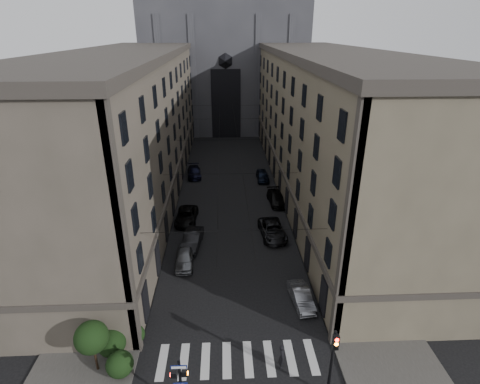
{
  "coord_description": "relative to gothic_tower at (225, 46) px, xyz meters",
  "views": [
    {
      "loc": [
        -0.72,
        -14.36,
        21.29
      ],
      "look_at": [
        0.54,
        12.88,
        9.39
      ],
      "focal_mm": 28.0,
      "sensor_mm": 36.0,
      "label": 1
    }
  ],
  "objects": [
    {
      "name": "car_left_near",
      "position": [
        -4.73,
        -58.19,
        -17.05
      ],
      "size": [
        1.91,
        4.46,
        1.5
      ],
      "primitive_type": "imported",
      "rotation": [
        0.0,
        0.0,
        0.03
      ],
      "color": "slate",
      "rests_on": "ground"
    },
    {
      "name": "car_left_midnear",
      "position": [
        -4.2,
        -54.81,
        -16.99
      ],
      "size": [
        2.31,
        5.07,
        1.61
      ],
      "primitive_type": "imported",
      "rotation": [
        0.0,
        0.0,
        -0.13
      ],
      "color": "black",
      "rests_on": "ground"
    },
    {
      "name": "sidewalk_right",
      "position": [
        10.5,
        -38.96,
        -17.72
      ],
      "size": [
        7.0,
        80.0,
        0.15
      ],
      "primitive_type": "cube",
      "color": "#383533",
      "rests_on": "ground"
    },
    {
      "name": "gothic_tower",
      "position": [
        0.0,
        0.0,
        0.0
      ],
      "size": [
        35.0,
        23.0,
        58.0
      ],
      "color": "#2D2D33",
      "rests_on": "ground"
    },
    {
      "name": "pedestrian",
      "position": [
        3.0,
        -70.68,
        -16.89
      ],
      "size": [
        0.55,
        0.73,
        1.81
      ],
      "primitive_type": "imported",
      "rotation": [
        0.0,
        0.0,
        1.38
      ],
      "color": "black",
      "rests_on": "ground"
    },
    {
      "name": "building_right",
      "position": [
        13.44,
        -38.96,
        -8.45
      ],
      "size": [
        13.6,
        60.6,
        18.85
      ],
      "color": "brown",
      "rests_on": "ground"
    },
    {
      "name": "traffic_light_right",
      "position": [
        5.6,
        -73.04,
        -14.51
      ],
      "size": [
        0.34,
        0.5,
        5.2
      ],
      "color": "black",
      "rests_on": "ground"
    },
    {
      "name": "pedestrian_signal_left",
      "position": [
        -3.51,
        -73.46,
        -15.48
      ],
      "size": [
        1.02,
        0.38,
        4.0
      ],
      "color": "black",
      "rests_on": "ground"
    },
    {
      "name": "car_left_far",
      "position": [
        -5.36,
        -34.11,
        -17.07
      ],
      "size": [
        2.56,
        5.19,
        1.45
      ],
      "primitive_type": "imported",
      "rotation": [
        0.0,
        0.0,
        0.11
      ],
      "color": "black",
      "rests_on": "ground"
    },
    {
      "name": "tram_wires",
      "position": [
        0.0,
        -39.33,
        -10.55
      ],
      "size": [
        14.0,
        60.0,
        0.43
      ],
      "color": "black",
      "rests_on": "ground"
    },
    {
      "name": "car_right_midnear",
      "position": [
        4.58,
        -53.11,
        -17.03
      ],
      "size": [
        3.03,
        5.76,
        1.54
      ],
      "primitive_type": "imported",
      "rotation": [
        0.0,
        0.0,
        0.09
      ],
      "color": "black",
      "rests_on": "ground"
    },
    {
      "name": "zebra_crossing",
      "position": [
        0.0,
        -69.96,
        -17.79
      ],
      "size": [
        11.0,
        3.2,
        0.01
      ],
      "primitive_type": "cube",
      "color": "beige",
      "rests_on": "ground"
    },
    {
      "name": "car_right_far",
      "position": [
        5.19,
        -36.17,
        -17.04
      ],
      "size": [
        1.8,
        4.46,
        1.52
      ],
      "primitive_type": "imported",
      "rotation": [
        0.0,
        0.0,
        -0.0
      ],
      "color": "black",
      "rests_on": "ground"
    },
    {
      "name": "car_right_near",
      "position": [
        5.59,
        -64.34,
        -17.12
      ],
      "size": [
        1.88,
        4.24,
        1.35
      ],
      "primitive_type": "imported",
      "rotation": [
        0.0,
        0.0,
        0.11
      ],
      "color": "slate",
      "rests_on": "ground"
    },
    {
      "name": "building_left",
      "position": [
        -13.44,
        -38.96,
        -8.45
      ],
      "size": [
        13.6,
        60.6,
        18.85
      ],
      "color": "#494338",
      "rests_on": "ground"
    },
    {
      "name": "shrub_cluster",
      "position": [
        -8.72,
        -69.95,
        -16.0
      ],
      "size": [
        3.9,
        4.4,
        3.9
      ],
      "color": "black",
      "rests_on": "sidewalk_left"
    },
    {
      "name": "car_right_midfar",
      "position": [
        6.2,
        -44.55,
        -17.06
      ],
      "size": [
        2.44,
        5.21,
        1.47
      ],
      "primitive_type": "imported",
      "rotation": [
        0.0,
        0.0,
        0.08
      ],
      "color": "black",
      "rests_on": "ground"
    },
    {
      "name": "sidewalk_left",
      "position": [
        -10.5,
        -38.96,
        -17.72
      ],
      "size": [
        7.0,
        80.0,
        0.15
      ],
      "primitive_type": "cube",
      "color": "#383533",
      "rests_on": "ground"
    },
    {
      "name": "car_left_midfar",
      "position": [
        -5.29,
        -49.13,
        -17.07
      ],
      "size": [
        2.67,
        5.36,
        1.46
      ],
      "primitive_type": "imported",
      "rotation": [
        0.0,
        0.0,
        -0.05
      ],
      "color": "black",
      "rests_on": "ground"
    }
  ]
}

